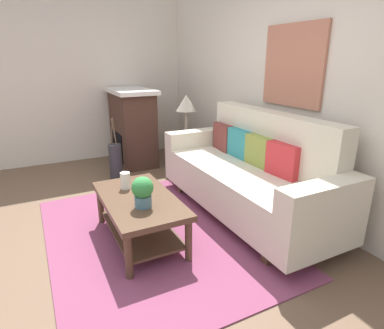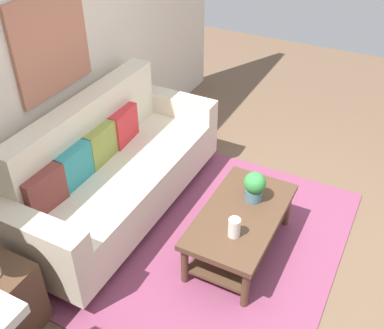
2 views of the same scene
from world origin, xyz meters
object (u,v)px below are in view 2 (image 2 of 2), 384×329
Objects in this scene: couch at (115,171)px; throw_pillow_olive at (100,145)px; tabletop_vase at (234,227)px; throw_pillow_teal at (74,166)px; coffee_table at (240,224)px; potted_plant_tabletop at (255,186)px; framed_painting at (52,44)px; side_table at (0,303)px; throw_pillow_maroon at (44,191)px; throw_pillow_crimson at (123,126)px.

throw_pillow_olive is at bearing 90.00° from couch.
throw_pillow_teal is at bearing 94.57° from tabletop_vase.
throw_pillow_teal is 0.33× the size of coffee_table.
throw_pillow_olive reaches higher than potted_plant_tabletop.
throw_pillow_teal is 1.00× the size of throw_pillow_olive.
throw_pillow_teal is 1.47m from potted_plant_tabletop.
side_table is at bearing -160.75° from framed_painting.
couch is 14.33× the size of tabletop_vase.
throw_pillow_teal is (-0.35, 0.13, 0.25)m from couch.
coffee_table is (0.01, -1.21, -0.12)m from couch.
framed_painting is at bearing 97.11° from potted_plant_tabletop.
framed_painting is at bearing 44.13° from throw_pillow_teal.
throw_pillow_maroon is 0.35m from throw_pillow_teal.
framed_painting reaches higher than throw_pillow_teal.
throw_pillow_crimson is 0.98m from framed_painting.
side_table is (-1.43, -0.16, -0.40)m from throw_pillow_olive.
throw_pillow_maroon is at bearing 180.00° from throw_pillow_olive.
framed_painting is (0.00, 0.47, 1.10)m from couch.
throw_pillow_maroon is (-0.70, 0.13, 0.25)m from couch.
throw_pillow_crimson is (1.05, 0.00, 0.00)m from throw_pillow_maroon.
throw_pillow_teal is at bearing 8.30° from side_table.
throw_pillow_olive is 1.37× the size of potted_plant_tabletop.
coffee_table is (0.36, -1.33, -0.37)m from throw_pillow_teal.
couch is at bearing 99.76° from potted_plant_tabletop.
throw_pillow_olive is 1.41m from tabletop_vase.
throw_pillow_teal is at bearing 105.22° from coffee_table.
throw_pillow_crimson reaches higher than side_table.
throw_pillow_maroon is at bearing 180.00° from throw_pillow_teal.
couch reaches higher than potted_plant_tabletop.
potted_plant_tabletop is at bearing -55.97° from throw_pillow_maroon.
side_table is at bearing 140.70° from coffee_table.
throw_pillow_olive is 1.49m from side_table.
potted_plant_tabletop is 0.47× the size of side_table.
throw_pillow_olive is 0.35m from throw_pillow_crimson.
throw_pillow_teal is 0.64× the size of side_table.
throw_pillow_maroon is 0.44× the size of framed_painting.
throw_pillow_olive is 1.38m from potted_plant_tabletop.
couch is 0.76m from throw_pillow_maroon.
side_table is at bearing -174.96° from throw_pillow_crimson.
throw_pillow_crimson is (0.35, 0.13, 0.25)m from couch.
potted_plant_tabletop is at bearing -82.89° from framed_painting.
couch is 8.59× the size of potted_plant_tabletop.
throw_pillow_maroon reaches higher than side_table.
couch is 0.28m from throw_pillow_olive.
coffee_table is 1.36× the size of framed_painting.
potted_plant_tabletop is at bearing -6.49° from coffee_table.
throw_pillow_crimson is (0.70, 0.00, 0.00)m from throw_pillow_teal.
throw_pillow_teal is 1.00× the size of throw_pillow_crimson.
potted_plant_tabletop is (0.91, -1.35, -0.11)m from throw_pillow_maroon.
throw_pillow_olive reaches higher than tabletop_vase.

